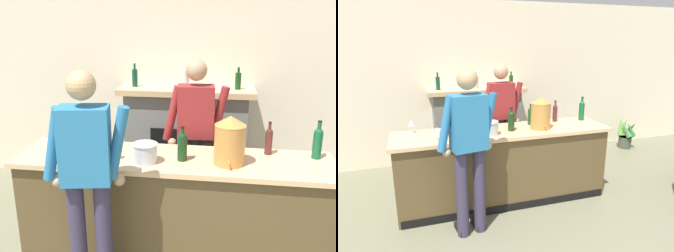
% 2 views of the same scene
% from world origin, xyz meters
% --- Properties ---
extents(wall_back_panel, '(12.00, 0.07, 2.75)m').
position_xyz_m(wall_back_panel, '(0.00, 4.51, 1.38)').
color(wall_back_panel, beige).
rests_on(wall_back_panel, ground_plane).
extents(bar_counter, '(2.76, 0.69, 0.98)m').
position_xyz_m(bar_counter, '(-0.07, 2.81, 0.49)').
color(bar_counter, brown).
rests_on(bar_counter, ground_plane).
extents(fireplace_stone, '(1.63, 0.52, 1.60)m').
position_xyz_m(fireplace_stone, '(-0.11, 4.25, 0.67)').
color(fireplace_stone, slate).
rests_on(fireplace_stone, ground_plane).
extents(person_customer, '(0.65, 0.35, 1.82)m').
position_xyz_m(person_customer, '(-0.63, 2.22, 1.01)').
color(person_customer, '#342E45').
rests_on(person_customer, ground_plane).
extents(person_bartender, '(0.66, 0.32, 1.76)m').
position_xyz_m(person_bartender, '(0.07, 3.40, 0.98)').
color(person_bartender, '#413440').
rests_on(person_bartender, ground_plane).
extents(copper_dispenser, '(0.26, 0.30, 0.41)m').
position_xyz_m(copper_dispenser, '(0.40, 2.74, 1.19)').
color(copper_dispenser, '#BF803D').
rests_on(copper_dispenser, bar_counter).
extents(ice_bucket_steel, '(0.21, 0.21, 0.16)m').
position_xyz_m(ice_bucket_steel, '(-0.29, 2.68, 1.06)').
color(ice_bucket_steel, silver).
rests_on(ice_bucket_steel, bar_counter).
extents(wine_bottle_burgundy_dark, '(0.08, 0.08, 0.30)m').
position_xyz_m(wine_bottle_burgundy_dark, '(0.01, 2.76, 1.12)').
color(wine_bottle_burgundy_dark, '#163316').
rests_on(wine_bottle_burgundy_dark, bar_counter).
extents(wine_bottle_rose_blush, '(0.08, 0.08, 0.34)m').
position_xyz_m(wine_bottle_rose_blush, '(1.15, 2.98, 1.13)').
color(wine_bottle_rose_blush, '#12542F').
rests_on(wine_bottle_rose_blush, bar_counter).
extents(wine_bottle_chardonnay_pale, '(0.06, 0.06, 0.30)m').
position_xyz_m(wine_bottle_chardonnay_pale, '(0.75, 3.02, 1.11)').
color(wine_bottle_chardonnay_pale, '#502220').
rests_on(wine_bottle_chardonnay_pale, bar_counter).
extents(wine_bottle_port_short, '(0.08, 0.08, 0.28)m').
position_xyz_m(wine_bottle_port_short, '(0.36, 2.97, 1.11)').
color(wine_bottle_port_short, '#14481C').
rests_on(wine_bottle_port_short, bar_counter).
extents(wine_glass_by_dispenser, '(0.07, 0.07, 0.17)m').
position_xyz_m(wine_glass_by_dispenser, '(-0.55, 2.72, 1.09)').
color(wine_glass_by_dispenser, silver).
rests_on(wine_glass_by_dispenser, bar_counter).
extents(wine_glass_mid_counter, '(0.08, 0.08, 0.16)m').
position_xyz_m(wine_glass_mid_counter, '(-1.19, 3.04, 1.10)').
color(wine_glass_mid_counter, silver).
rests_on(wine_glass_mid_counter, bar_counter).
extents(wine_glass_back_row, '(0.08, 0.08, 0.16)m').
position_xyz_m(wine_glass_back_row, '(-0.91, 2.63, 1.09)').
color(wine_glass_back_row, silver).
rests_on(wine_glass_back_row, bar_counter).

